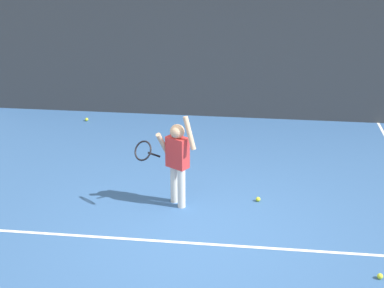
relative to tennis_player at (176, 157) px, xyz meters
The scene contains 9 objects.
ground_plane 1.13m from the tennis_player, 64.67° to the right, with size 20.00×20.00×0.00m, color #335B93.
court_line_baseline 1.29m from the tennis_player, 69.82° to the right, with size 9.00×0.05×0.00m, color white.
back_fence_windscreen 4.04m from the tennis_player, 84.64° to the left, with size 10.01×0.08×3.04m, color #383D42.
fence_post_1 4.29m from the tennis_player, 107.30° to the left, with size 0.09×0.09×3.19m, color slate.
fence_post_2 4.56m from the tennis_player, 63.61° to the left, with size 0.09×0.09×3.19m, color slate.
tennis_player is the anchor object (origin of this frame).
tennis_ball_0 4.10m from the tennis_player, 124.99° to the left, with size 0.07×0.07×0.07m, color #CCE033.
tennis_ball_1 1.36m from the tennis_player, 11.64° to the left, with size 0.07×0.07×0.07m, color #CCE033.
tennis_ball_4 3.03m from the tennis_player, 30.42° to the right, with size 0.07×0.07×0.07m, color #CCE033.
Camera 1 is at (0.74, -6.37, 3.80)m, focal length 53.44 mm.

